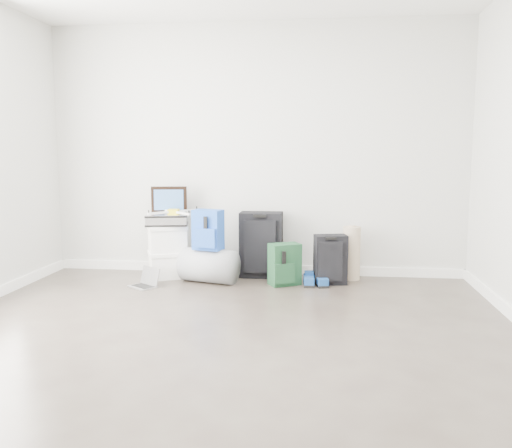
# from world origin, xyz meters

# --- Properties ---
(ground) EXTENTS (5.00, 5.00, 0.00)m
(ground) POSITION_xyz_m (0.00, 0.00, 0.00)
(ground) COLOR #342A25
(ground) RESTS_ON ground
(room_envelope) EXTENTS (4.52, 5.02, 2.71)m
(room_envelope) POSITION_xyz_m (0.00, 0.02, 1.72)
(room_envelope) COLOR beige
(room_envelope) RESTS_ON ground
(boxes_stack) EXTENTS (0.49, 0.45, 0.56)m
(boxes_stack) POSITION_xyz_m (-0.91, 2.18, 0.28)
(boxes_stack) COLOR white
(boxes_stack) RESTS_ON ground
(briefcase) EXTENTS (0.47, 0.39, 0.12)m
(briefcase) POSITION_xyz_m (-0.91, 2.18, 0.62)
(briefcase) COLOR #B2B2B7
(briefcase) RESTS_ON boxes_stack
(painting) EXTENTS (0.38, 0.08, 0.28)m
(painting) POSITION_xyz_m (-0.91, 2.27, 0.83)
(painting) COLOR black
(painting) RESTS_ON briefcase
(drone) EXTENTS (0.46, 0.46, 0.05)m
(drone) POSITION_xyz_m (-0.83, 2.16, 0.71)
(drone) COLOR gold
(drone) RESTS_ON briefcase
(duffel_bag) EXTENTS (0.63, 0.49, 0.35)m
(duffel_bag) POSITION_xyz_m (-0.42, 2.01, 0.17)
(duffel_bag) COLOR gray
(duffel_bag) RESTS_ON ground
(blue_backpack) EXTENTS (0.33, 0.27, 0.41)m
(blue_backpack) POSITION_xyz_m (-0.42, 1.98, 0.54)
(blue_backpack) COLOR #183CA1
(blue_backpack) RESTS_ON duffel_bag
(large_suitcase) EXTENTS (0.45, 0.29, 0.70)m
(large_suitcase) POSITION_xyz_m (0.08, 2.33, 0.35)
(large_suitcase) COLOR black
(large_suitcase) RESTS_ON ground
(green_backpack) EXTENTS (0.35, 0.33, 0.42)m
(green_backpack) POSITION_xyz_m (0.36, 1.99, 0.20)
(green_backpack) COLOR #12321C
(green_backpack) RESTS_ON ground
(carry_on) EXTENTS (0.35, 0.27, 0.50)m
(carry_on) POSITION_xyz_m (0.82, 2.09, 0.25)
(carry_on) COLOR black
(carry_on) RESTS_ON ground
(shoes) EXTENTS (0.26, 0.29, 0.09)m
(shoes) POSITION_xyz_m (0.66, 2.02, 0.04)
(shoes) COLOR black
(shoes) RESTS_ON ground
(rolled_rug) EXTENTS (0.18, 0.18, 0.56)m
(rolled_rug) POSITION_xyz_m (1.04, 2.32, 0.28)
(rolled_rug) COLOR tan
(rolled_rug) RESTS_ON ground
(laptop) EXTENTS (0.33, 0.32, 0.19)m
(laptop) POSITION_xyz_m (-1.01, 1.75, 0.05)
(laptop) COLOR #B6B6BB
(laptop) RESTS_ON ground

